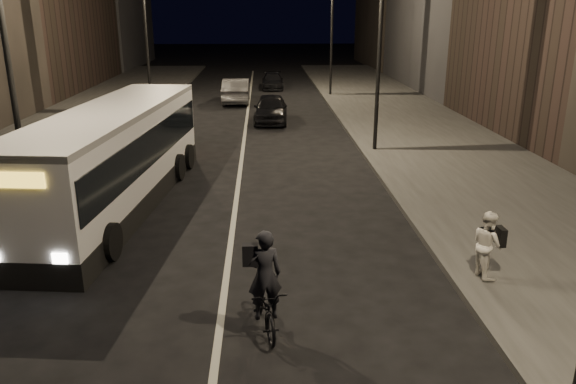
{
  "coord_description": "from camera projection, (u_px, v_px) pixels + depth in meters",
  "views": [
    {
      "loc": [
        0.88,
        -10.95,
        5.81
      ],
      "look_at": [
        1.48,
        2.2,
        1.5
      ],
      "focal_mm": 35.0,
      "sensor_mm": 36.0,
      "label": 1
    }
  ],
  "objects": [
    {
      "name": "streetlight_right_mid",
      "position": [
        374.0,
        21.0,
        22.12
      ],
      "size": [
        1.2,
        0.44,
        8.12
      ],
      "color": "black",
      "rests_on": "sidewalk_right"
    },
    {
      "name": "sidewalk_left",
      "position": [
        53.0,
        143.0,
        25.06
      ],
      "size": [
        7.0,
        70.0,
        0.16
      ],
      "primitive_type": "cube",
      "color": "#323230",
      "rests_on": "ground"
    },
    {
      "name": "pedestrian_woman",
      "position": [
        487.0,
        244.0,
        12.24
      ],
      "size": [
        0.69,
        0.82,
        1.51
      ],
      "primitive_type": "imported",
      "rotation": [
        0.0,
        0.0,
        1.74
      ],
      "color": "silver",
      "rests_on": "sidewalk_right"
    },
    {
      "name": "car_far",
      "position": [
        273.0,
        81.0,
        42.6
      ],
      "size": [
        1.63,
        3.96,
        1.15
      ],
      "primitive_type": "imported",
      "rotation": [
        0.0,
        0.0,
        -0.01
      ],
      "color": "black",
      "rests_on": "ground"
    },
    {
      "name": "streetlight_left_near",
      "position": [
        14.0,
        27.0,
        14.06
      ],
      "size": [
        1.2,
        0.44,
        8.12
      ],
      "color": "black",
      "rests_on": "sidewalk_left"
    },
    {
      "name": "streetlight_right_far",
      "position": [
        328.0,
        16.0,
        37.31
      ],
      "size": [
        1.2,
        0.44,
        8.12
      ],
      "color": "black",
      "rests_on": "sidewalk_right"
    },
    {
      "name": "ground",
      "position": [
        225.0,
        290.0,
        12.16
      ],
      "size": [
        180.0,
        180.0,
        0.0
      ],
      "primitive_type": "plane",
      "color": "black",
      "rests_on": "ground"
    },
    {
      "name": "sidewalk_right",
      "position": [
        429.0,
        140.0,
        25.8
      ],
      "size": [
        7.0,
        70.0,
        0.16
      ],
      "primitive_type": "cube",
      "color": "#323230",
      "rests_on": "ground"
    },
    {
      "name": "car_near",
      "position": [
        271.0,
        109.0,
        29.95
      ],
      "size": [
        1.91,
        4.36,
        1.46
      ],
      "primitive_type": "imported",
      "rotation": [
        0.0,
        0.0,
        -0.04
      ],
      "color": "black",
      "rests_on": "ground"
    },
    {
      "name": "cyclist_on_bicycle",
      "position": [
        265.0,
        297.0,
        10.45
      ],
      "size": [
        0.97,
        1.9,
        2.09
      ],
      "rotation": [
        0.0,
        0.0,
        0.19
      ],
      "color": "black",
      "rests_on": "ground"
    },
    {
      "name": "streetlight_left_far",
      "position": [
        149.0,
        17.0,
        31.15
      ],
      "size": [
        1.2,
        0.44,
        8.12
      ],
      "color": "black",
      "rests_on": "sidewalk_left"
    },
    {
      "name": "city_bus",
      "position": [
        115.0,
        154.0,
        16.92
      ],
      "size": [
        3.53,
        11.34,
        3.01
      ],
      "rotation": [
        0.0,
        0.0,
        -0.1
      ],
      "color": "silver",
      "rests_on": "ground"
    },
    {
      "name": "car_mid",
      "position": [
        236.0,
        90.0,
        36.2
      ],
      "size": [
        1.67,
        4.77,
        1.57
      ],
      "primitive_type": "imported",
      "rotation": [
        0.0,
        0.0,
        3.14
      ],
      "color": "#3D3E40",
      "rests_on": "ground"
    }
  ]
}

